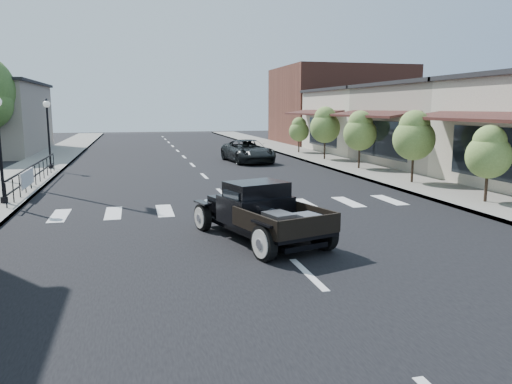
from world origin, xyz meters
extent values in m
plane|color=black|center=(0.00, 0.00, 0.00)|extent=(120.00, 120.00, 0.00)
cube|color=black|center=(0.00, 15.00, 0.01)|extent=(14.00, 80.00, 0.02)
cube|color=gray|center=(-8.50, 15.00, 0.07)|extent=(3.00, 80.00, 0.15)
cube|color=gray|center=(8.50, 15.00, 0.07)|extent=(3.00, 80.00, 0.15)
cube|color=gray|center=(15.00, 13.00, 2.25)|extent=(10.00, 9.00, 4.50)
cube|color=beige|center=(15.00, 22.00, 2.25)|extent=(10.00, 9.00, 4.50)
cube|color=brown|center=(15.50, 32.00, 3.50)|extent=(11.00, 10.00, 7.00)
imported|color=black|center=(3.48, 17.69, 0.68)|extent=(2.75, 5.13, 1.37)
camera|label=1|loc=(-3.29, -12.04, 3.30)|focal=35.00mm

